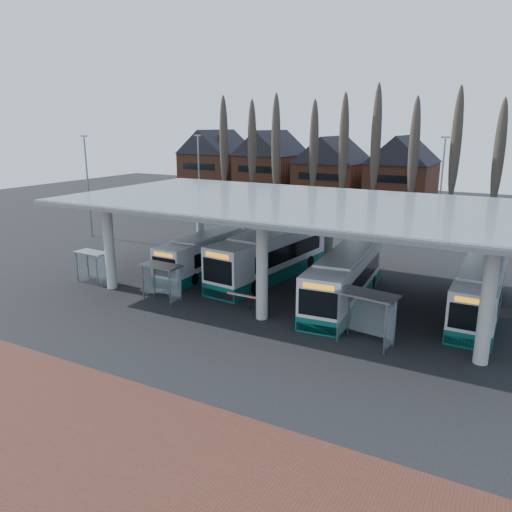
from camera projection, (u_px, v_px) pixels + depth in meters
The scene contains 16 objects.
ground at pixel (241, 333), 27.63m from camera, with size 140.00×140.00×0.00m, color black.
brick_strip at pixel (67, 454), 17.44m from camera, with size 70.00×10.00×0.03m, color #542D21.
station_canopy at pixel (301, 211), 32.97m from camera, with size 32.00×16.00×6.34m.
poplar_row at pixel (396, 148), 53.39m from camera, with size 45.10×1.10×14.50m.
townhouse_row at pixel (301, 163), 70.75m from camera, with size 36.80×10.30×12.25m.
lamp_post_a at pixel (199, 181), 53.28m from camera, with size 0.80×0.16×10.17m.
lamp_post_b at pixel (441, 191), 45.55m from camera, with size 0.80×0.16×10.17m.
lamp_post_d at pixel (88, 185), 50.21m from camera, with size 0.80×0.16×10.17m.
bus_0 at pixel (209, 253), 39.03m from camera, with size 2.39×10.87×3.02m.
bus_1 at pixel (272, 255), 37.55m from camera, with size 4.09×13.00×3.55m.
bus_2 at pixel (345, 279), 32.24m from camera, with size 3.42×11.91×3.27m.
bus_3 at pixel (480, 291), 30.06m from camera, with size 2.40×11.03×3.06m.
shelter_0 at pixel (93, 260), 36.21m from camera, with size 2.54×1.37×2.30m.
shelter_1 at pixel (163, 274), 32.30m from camera, with size 2.71×1.44×2.47m.
shelter_2 at pixel (368, 307), 25.82m from camera, with size 3.22×1.93×2.82m.
barrier at pixel (246, 297), 30.60m from camera, with size 2.45×0.67×1.22m.
Camera 1 is at (13.04, -22.08, 11.18)m, focal length 35.00 mm.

